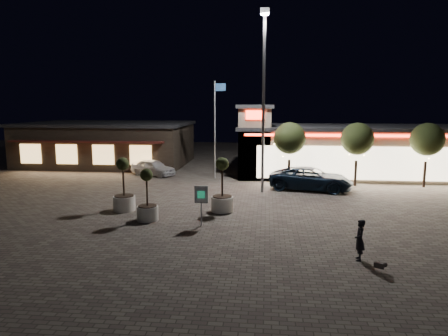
# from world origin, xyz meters

# --- Properties ---
(ground) EXTENTS (90.00, 90.00, 0.00)m
(ground) POSITION_xyz_m (0.00, 0.00, 0.00)
(ground) COLOR #696055
(ground) RESTS_ON ground
(retail_building) EXTENTS (20.40, 8.40, 6.10)m
(retail_building) POSITION_xyz_m (9.51, 15.82, 2.21)
(retail_building) COLOR tan
(retail_building) RESTS_ON ground
(restaurant_building) EXTENTS (16.40, 11.00, 4.30)m
(restaurant_building) POSITION_xyz_m (-14.00, 19.97, 2.16)
(restaurant_building) COLOR #382D23
(restaurant_building) RESTS_ON ground
(floodlight_pole) EXTENTS (0.60, 0.40, 12.38)m
(floodlight_pole) POSITION_xyz_m (2.00, 8.00, 7.02)
(floodlight_pole) COLOR gray
(floodlight_pole) RESTS_ON ground
(flagpole) EXTENTS (0.95, 0.10, 8.00)m
(flagpole) POSITION_xyz_m (-1.90, 13.00, 4.74)
(flagpole) COLOR white
(flagpole) RESTS_ON ground
(string_tree_a) EXTENTS (2.42, 2.42, 4.79)m
(string_tree_a) POSITION_xyz_m (4.00, 11.00, 3.56)
(string_tree_a) COLOR #332319
(string_tree_a) RESTS_ON ground
(string_tree_b) EXTENTS (2.42, 2.42, 4.79)m
(string_tree_b) POSITION_xyz_m (9.00, 11.00, 3.56)
(string_tree_b) COLOR #332319
(string_tree_b) RESTS_ON ground
(string_tree_c) EXTENTS (2.42, 2.42, 4.79)m
(string_tree_c) POSITION_xyz_m (14.00, 11.00, 3.56)
(string_tree_c) COLOR #332319
(string_tree_c) RESTS_ON ground
(pickup_truck) EXTENTS (6.34, 3.89, 1.64)m
(pickup_truck) POSITION_xyz_m (5.48, 9.17, 0.82)
(pickup_truck) COLOR black
(pickup_truck) RESTS_ON ground
(white_sedan) EXTENTS (4.47, 3.31, 1.42)m
(white_sedan) POSITION_xyz_m (-7.53, 13.72, 0.71)
(white_sedan) COLOR silver
(white_sedan) RESTS_ON ground
(pedestrian) EXTENTS (0.44, 0.63, 1.65)m
(pedestrian) POSITION_xyz_m (5.97, -4.10, 0.83)
(pedestrian) COLOR black
(pedestrian) RESTS_ON ground
(dog) EXTENTS (0.47, 0.32, 0.26)m
(dog) POSITION_xyz_m (6.53, -5.18, 0.26)
(dog) COLOR #59514C
(dog) RESTS_ON ground
(planter_left) EXTENTS (1.27, 1.27, 3.12)m
(planter_left) POSITION_xyz_m (-5.93, 2.20, 0.96)
(planter_left) COLOR silver
(planter_left) RESTS_ON ground
(planter_mid) EXTENTS (1.14, 1.14, 2.80)m
(planter_mid) POSITION_xyz_m (-3.99, 0.40, 0.86)
(planter_mid) COLOR silver
(planter_mid) RESTS_ON ground
(planter_right) EXTENTS (1.28, 1.28, 3.14)m
(planter_right) POSITION_xyz_m (-0.24, 2.62, 0.97)
(planter_right) COLOR silver
(planter_right) RESTS_ON ground
(valet_sign) EXTENTS (0.68, 0.09, 2.08)m
(valet_sign) POSITION_xyz_m (-0.98, -0.27, 1.45)
(valet_sign) COLOR gray
(valet_sign) RESTS_ON ground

